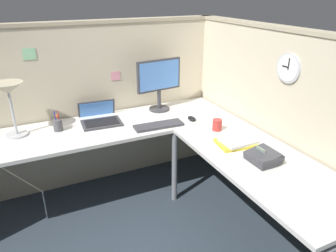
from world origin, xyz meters
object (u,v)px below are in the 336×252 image
object	(u,v)px
monitor	(159,81)
pen_cup	(58,125)
wall_clock	(289,68)
computer_mouse	(192,118)
keyboard	(159,125)
laptop	(99,118)
book_stack	(237,142)
desk_lamp_dome	(9,93)
coffee_mug	(217,125)
office_phone	(264,158)

from	to	relation	value
monitor	pen_cup	xyz separation A→B (m)	(-0.97, -0.09, -0.24)
pen_cup	wall_clock	xyz separation A→B (m)	(1.56, -0.92, 0.52)
computer_mouse	keyboard	bearing A→B (deg)	-179.35
monitor	laptop	bearing A→B (deg)	-178.74
book_stack	wall_clock	xyz separation A→B (m)	(0.36, -0.06, 0.55)
laptop	wall_clock	size ratio (longest dim) A/B	1.82
keyboard	wall_clock	world-z (taller)	wall_clock
pen_cup	wall_clock	bearing A→B (deg)	-30.48
monitor	desk_lamp_dome	world-z (taller)	monitor
desk_lamp_dome	book_stack	xyz separation A→B (m)	(1.52, -0.90, -0.34)
pen_cup	coffee_mug	distance (m)	1.34
book_stack	coffee_mug	distance (m)	0.30
monitor	laptop	size ratio (longest dim) A/B	1.25
computer_mouse	pen_cup	size ratio (longest dim) A/B	0.58
desk_lamp_dome	coffee_mug	bearing A→B (deg)	-21.63
monitor	coffee_mug	size ratio (longest dim) A/B	5.21
office_phone	wall_clock	bearing A→B (deg)	33.76
desk_lamp_dome	computer_mouse	bearing A→B (deg)	-12.63
desk_lamp_dome	office_phone	bearing A→B (deg)	-38.34
book_stack	coffee_mug	bearing A→B (deg)	87.29
office_phone	keyboard	bearing A→B (deg)	114.76
book_stack	pen_cup	bearing A→B (deg)	144.44
computer_mouse	coffee_mug	size ratio (longest dim) A/B	1.08
computer_mouse	pen_cup	distance (m)	1.17
laptop	computer_mouse	bearing A→B (deg)	-25.43
monitor	laptop	distance (m)	0.66
pen_cup	book_stack	xyz separation A→B (m)	(1.20, -0.86, -0.03)
monitor	coffee_mug	distance (m)	0.74
keyboard	pen_cup	size ratio (longest dim) A/B	2.39
keyboard	computer_mouse	world-z (taller)	computer_mouse
desk_lamp_dome	wall_clock	size ratio (longest dim) A/B	2.02
pen_cup	wall_clock	world-z (taller)	wall_clock
monitor	computer_mouse	distance (m)	0.49
laptop	keyboard	xyz separation A→B (m)	(0.43, -0.36, -0.01)
monitor	coffee_mug	xyz separation A→B (m)	(0.24, -0.66, -0.25)
computer_mouse	office_phone	xyz separation A→B (m)	(0.07, -0.88, 0.02)
office_phone	book_stack	distance (m)	0.30
keyboard	wall_clock	bearing A→B (deg)	-37.01
desk_lamp_dome	office_phone	world-z (taller)	desk_lamp_dome
book_stack	coffee_mug	xyz separation A→B (m)	(0.01, 0.29, 0.03)
monitor	pen_cup	distance (m)	1.01
laptop	desk_lamp_dome	distance (m)	0.77
book_stack	wall_clock	bearing A→B (deg)	-9.59
keyboard	office_phone	distance (m)	0.97
desk_lamp_dome	pen_cup	size ratio (longest dim) A/B	2.47
monitor	laptop	world-z (taller)	monitor
computer_mouse	desk_lamp_dome	world-z (taller)	desk_lamp_dome
office_phone	wall_clock	xyz separation A→B (m)	(0.36, 0.24, 0.53)
computer_mouse	pen_cup	world-z (taller)	pen_cup
laptop	coffee_mug	xyz separation A→B (m)	(0.84, -0.64, 0.02)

